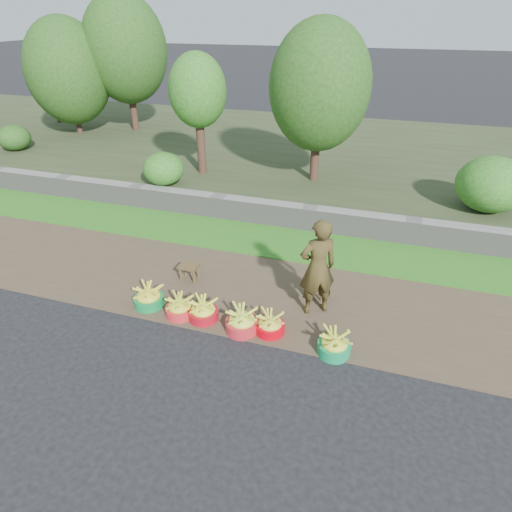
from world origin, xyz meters
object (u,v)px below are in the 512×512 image
(basin_e, at_px, (270,325))
(vendor_woman, at_px, (318,268))
(basin_c, at_px, (203,311))
(basin_d, at_px, (242,322))
(basin_a, at_px, (149,297))
(basin_b, at_px, (180,308))
(stool_left, at_px, (189,268))
(stool_right, at_px, (315,286))
(basin_f, at_px, (334,345))

(basin_e, distance_m, vendor_woman, 1.17)
(basin_c, distance_m, vendor_woman, 1.97)
(basin_d, bearing_deg, basin_a, 175.48)
(basin_b, height_order, basin_c, basin_c)
(basin_b, bearing_deg, basin_a, 172.21)
(basin_d, distance_m, vendor_woman, 1.47)
(basin_b, relative_size, basin_d, 0.91)
(basin_a, xyz_separation_m, stool_left, (0.32, 0.93, 0.10))
(basin_d, bearing_deg, basin_b, 177.36)
(basin_e, xyz_separation_m, vendor_woman, (0.55, 0.76, 0.70))
(basin_e, relative_size, stool_right, 1.35)
(basin_a, relative_size, stool_left, 1.43)
(basin_a, distance_m, vendor_woman, 2.89)
(basin_a, relative_size, basin_e, 1.10)
(stool_left, xyz_separation_m, stool_right, (2.33, 0.15, -0.02))
(stool_right, bearing_deg, vendor_woman, -80.26)
(basin_e, bearing_deg, vendor_woman, 53.72)
(stool_right, bearing_deg, basin_a, -157.86)
(stool_right, xyz_separation_m, vendor_woman, (0.06, -0.38, 0.61))
(stool_right, relative_size, vendor_woman, 0.20)
(basin_b, bearing_deg, stool_right, 29.89)
(basin_a, xyz_separation_m, basin_b, (0.63, -0.09, -0.01))
(basin_f, relative_size, vendor_woman, 0.29)
(basin_c, relative_size, basin_e, 1.06)
(basin_d, distance_m, stool_right, 1.53)
(basin_b, height_order, vendor_woman, vendor_woman)
(basin_b, relative_size, basin_f, 0.98)
(basin_c, relative_size, stool_left, 1.38)
(basin_b, xyz_separation_m, basin_f, (2.55, -0.13, 0.00))
(basin_e, relative_size, vendor_woman, 0.28)
(basin_d, xyz_separation_m, stool_right, (0.92, 1.21, 0.07))
(stool_right, bearing_deg, basin_b, -150.11)
(basin_b, bearing_deg, stool_left, 106.92)
(basin_e, height_order, vendor_woman, vendor_woman)
(basin_b, relative_size, stool_right, 1.40)
(basin_d, bearing_deg, vendor_woman, 40.29)
(basin_e, xyz_separation_m, stool_left, (-1.84, 0.98, 0.11))
(basin_a, bearing_deg, basin_c, -3.26)
(basin_d, xyz_separation_m, basin_e, (0.43, 0.08, -0.02))
(basin_c, bearing_deg, basin_a, 176.74)
(stool_left, bearing_deg, basin_e, -28.06)
(basin_a, bearing_deg, basin_b, -7.79)
(basin_b, xyz_separation_m, stool_right, (2.02, 1.16, 0.08))
(basin_e, relative_size, stool_left, 1.30)
(basin_e, bearing_deg, basin_f, -8.99)
(basin_f, xyz_separation_m, vendor_woman, (-0.47, 0.92, 0.69))
(basin_f, bearing_deg, basin_b, 177.10)
(basin_a, bearing_deg, basin_e, -1.42)
(basin_e, height_order, basin_f, basin_f)
(basin_b, xyz_separation_m, basin_c, (0.41, 0.03, 0.00))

